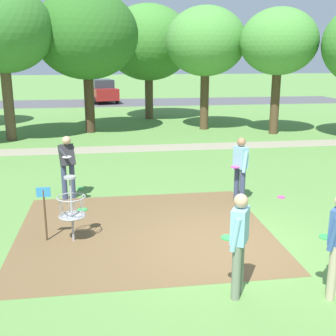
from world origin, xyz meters
The scene contains 17 objects.
ground_plane centered at (0.00, 0.00, 0.00)m, with size 160.00×160.00×0.00m, color #5B8942.
dirt_tee_pad centered at (-1.51, 1.05, 0.00)m, with size 5.43×4.87×0.01m, color brown.
disc_golf_basket centered at (-3.06, 0.75, 0.75)m, with size 0.98×0.58×1.39m.
player_foreground_watching centered at (-3.29, 3.49, 0.99)m, with size 0.47×1.17×1.71m.
player_throwing centered at (-0.27, -1.77, 0.97)m, with size 0.45×0.49×1.71m.
player_waiting_right centered at (1.13, 2.59, 0.97)m, with size 0.45×0.49×1.71m.
frisbee_near_basket centered at (2.37, 2.76, 0.01)m, with size 0.21×0.21×0.02m, color #E53D99.
frisbee_mid_grass centered at (-3.04, 4.33, 0.01)m, with size 0.21×0.21×0.02m, color green.
frisbee_far_left centered at (-2.91, 2.55, 0.01)m, with size 0.25×0.25×0.02m, color green.
tree_near_left centered at (2.79, 13.92, 4.37)m, with size 4.00×4.00×6.10m.
tree_near_right centered at (0.36, 18.11, 4.42)m, with size 5.10×5.10×6.60m.
tree_mid_left centered at (-6.50, 12.20, 4.78)m, with size 4.37×4.37×6.67m.
tree_mid_center centered at (-3.03, 13.79, 4.65)m, with size 4.93×4.93×6.77m.
tree_mid_right centered at (5.86, 12.12, 4.31)m, with size 3.62×3.62×5.89m.
parking_lot_strip centered at (0.00, 27.49, 0.00)m, with size 36.00×6.00×0.01m, color #4C4C51.
parked_car_leftmost centered at (-2.51, 27.79, 0.92)m, with size 2.72×4.50×1.84m.
gravel_path centered at (0.00, 9.60, 0.00)m, with size 40.00×1.33×0.00m, color gray.
Camera 1 is at (-2.23, -7.64, 3.73)m, focal length 45.66 mm.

